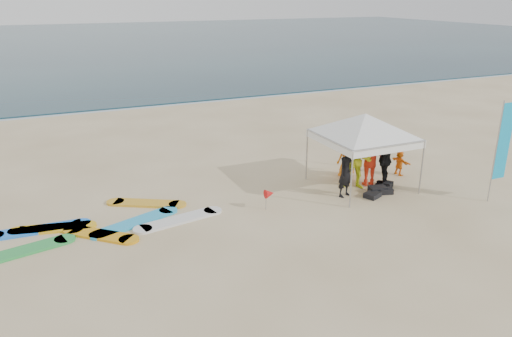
{
  "coord_description": "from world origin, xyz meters",
  "views": [
    {
      "loc": [
        -5.38,
        -10.31,
        6.21
      ],
      "look_at": [
        0.39,
        2.6,
        1.2
      ],
      "focal_mm": 35.0,
      "sensor_mm": 36.0,
      "label": 1
    }
  ],
  "objects_px": {
    "person_black_a": "(346,172)",
    "marker_pennant": "(270,194)",
    "person_black_b": "(385,159)",
    "person_yellow": "(357,161)",
    "feather_flag": "(503,143)",
    "surfboard_spread": "(101,226)",
    "canopy_tent": "(366,114)",
    "person_orange_b": "(347,154)",
    "person_seated": "(400,163)",
    "person_orange_a": "(370,157)"
  },
  "relations": [
    {
      "from": "person_black_a",
      "to": "marker_pennant",
      "type": "distance_m",
      "value": 2.68
    },
    {
      "from": "person_black_b",
      "to": "marker_pennant",
      "type": "distance_m",
      "value": 4.38
    },
    {
      "from": "person_yellow",
      "to": "marker_pennant",
      "type": "xyz_separation_m",
      "value": [
        -3.37,
        -0.36,
        -0.46
      ]
    },
    {
      "from": "feather_flag",
      "to": "surfboard_spread",
      "type": "xyz_separation_m",
      "value": [
        -11.61,
        3.08,
        -1.85
      ]
    },
    {
      "from": "person_black_a",
      "to": "feather_flag",
      "type": "bearing_deg",
      "value": -45.85
    },
    {
      "from": "person_black_b",
      "to": "feather_flag",
      "type": "xyz_separation_m",
      "value": [
        2.41,
        -2.45,
        0.94
      ]
    },
    {
      "from": "person_black_b",
      "to": "canopy_tent",
      "type": "bearing_deg",
      "value": -63.01
    },
    {
      "from": "person_orange_b",
      "to": "person_seated",
      "type": "distance_m",
      "value": 1.95
    },
    {
      "from": "person_yellow",
      "to": "person_seated",
      "type": "bearing_deg",
      "value": 44.42
    },
    {
      "from": "person_seated",
      "to": "canopy_tent",
      "type": "bearing_deg",
      "value": 94.99
    },
    {
      "from": "canopy_tent",
      "to": "marker_pennant",
      "type": "distance_m",
      "value": 4.17
    },
    {
      "from": "person_orange_a",
      "to": "marker_pennant",
      "type": "bearing_deg",
      "value": 24.71
    },
    {
      "from": "person_black_a",
      "to": "person_orange_b",
      "type": "distance_m",
      "value": 1.93
    },
    {
      "from": "person_black_a",
      "to": "surfboard_spread",
      "type": "distance_m",
      "value": 7.6
    },
    {
      "from": "person_yellow",
      "to": "person_black_a",
      "type": "bearing_deg",
      "value": -116.11
    },
    {
      "from": "person_orange_b",
      "to": "feather_flag",
      "type": "height_order",
      "value": "feather_flag"
    },
    {
      "from": "person_orange_a",
      "to": "canopy_tent",
      "type": "relative_size",
      "value": 0.51
    },
    {
      "from": "person_orange_a",
      "to": "feather_flag",
      "type": "xyz_separation_m",
      "value": [
        2.81,
        -2.75,
        0.91
      ]
    },
    {
      "from": "person_black_a",
      "to": "person_orange_b",
      "type": "bearing_deg",
      "value": 37.64
    },
    {
      "from": "person_black_a",
      "to": "person_yellow",
      "type": "bearing_deg",
      "value": 13.48
    },
    {
      "from": "marker_pennant",
      "to": "surfboard_spread",
      "type": "height_order",
      "value": "marker_pennant"
    },
    {
      "from": "person_orange_b",
      "to": "marker_pennant",
      "type": "height_order",
      "value": "person_orange_b"
    },
    {
      "from": "feather_flag",
      "to": "marker_pennant",
      "type": "distance_m",
      "value": 7.27
    },
    {
      "from": "marker_pennant",
      "to": "canopy_tent",
      "type": "bearing_deg",
      "value": 6.95
    },
    {
      "from": "person_yellow",
      "to": "person_black_b",
      "type": "distance_m",
      "value": 1.0
    },
    {
      "from": "person_orange_b",
      "to": "canopy_tent",
      "type": "relative_size",
      "value": 0.42
    },
    {
      "from": "person_yellow",
      "to": "marker_pennant",
      "type": "bearing_deg",
      "value": -141.08
    },
    {
      "from": "person_orange_b",
      "to": "person_orange_a",
      "type": "bearing_deg",
      "value": 83.07
    },
    {
      "from": "person_black_b",
      "to": "person_orange_b",
      "type": "xyz_separation_m",
      "value": [
        -0.6,
        1.34,
        -0.14
      ]
    },
    {
      "from": "person_black_a",
      "to": "person_yellow",
      "type": "distance_m",
      "value": 0.84
    },
    {
      "from": "canopy_tent",
      "to": "surfboard_spread",
      "type": "xyz_separation_m",
      "value": [
        -8.48,
        0.36,
        -2.47
      ]
    },
    {
      "from": "person_orange_a",
      "to": "feather_flag",
      "type": "distance_m",
      "value": 4.03
    },
    {
      "from": "person_orange_b",
      "to": "feather_flag",
      "type": "xyz_separation_m",
      "value": [
        3.01,
        -3.79,
        1.09
      ]
    },
    {
      "from": "person_black_b",
      "to": "marker_pennant",
      "type": "bearing_deg",
      "value": -40.33
    },
    {
      "from": "person_orange_b",
      "to": "feather_flag",
      "type": "distance_m",
      "value": 4.96
    },
    {
      "from": "person_black_a",
      "to": "person_seated",
      "type": "distance_m",
      "value": 3.03
    },
    {
      "from": "person_black_a",
      "to": "feather_flag",
      "type": "xyz_separation_m",
      "value": [
        4.11,
        -2.21,
        1.07
      ]
    },
    {
      "from": "person_black_a",
      "to": "person_orange_a",
      "type": "bearing_deg",
      "value": 4.99
    },
    {
      "from": "person_black_a",
      "to": "surfboard_spread",
      "type": "relative_size",
      "value": 0.26
    },
    {
      "from": "canopy_tent",
      "to": "person_black_b",
      "type": "bearing_deg",
      "value": -20.4
    },
    {
      "from": "person_yellow",
      "to": "marker_pennant",
      "type": "relative_size",
      "value": 2.98
    },
    {
      "from": "person_seated",
      "to": "marker_pennant",
      "type": "relative_size",
      "value": 1.45
    },
    {
      "from": "person_orange_b",
      "to": "feather_flag",
      "type": "relative_size",
      "value": 0.5
    },
    {
      "from": "person_black_a",
      "to": "person_seated",
      "type": "height_order",
      "value": "person_black_a"
    },
    {
      "from": "person_yellow",
      "to": "person_orange_a",
      "type": "distance_m",
      "value": 0.59
    },
    {
      "from": "person_orange_b",
      "to": "person_seated",
      "type": "height_order",
      "value": "person_orange_b"
    },
    {
      "from": "person_yellow",
      "to": "person_seated",
      "type": "relative_size",
      "value": 2.06
    },
    {
      "from": "marker_pennant",
      "to": "surfboard_spread",
      "type": "relative_size",
      "value": 0.1
    },
    {
      "from": "person_yellow",
      "to": "surfboard_spread",
      "type": "relative_size",
      "value": 0.31
    },
    {
      "from": "canopy_tent",
      "to": "person_black_a",
      "type": "bearing_deg",
      "value": -152.23
    }
  ]
}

